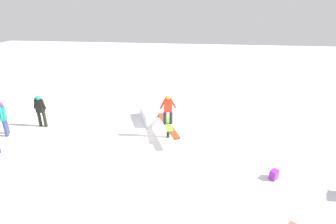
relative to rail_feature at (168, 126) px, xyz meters
The scene contains 7 objects.
ground_plane 0.56m from the rail_feature, ahead, with size 60.00×60.00×0.00m, color white.
rail_feature is the anchor object (origin of this frame).
snow_kicker_ramp 2.06m from the rail_feature, 156.50° to the right, with size 1.80×1.50×0.54m, color white.
main_rider_on_rail 0.77m from the rail_feature, ahead, with size 1.51×0.74×1.38m.
bystander_teal 7.52m from the rail_feature, 84.43° to the right, with size 0.67×0.43×1.62m.
bystander_black 6.36m from the rail_feature, 93.14° to the right, with size 0.25×0.70×1.61m.
backpack_on_snow 4.83m from the rail_feature, 57.62° to the left, with size 0.30×0.22×0.34m, color purple.
Camera 1 is at (10.58, 1.38, 5.69)m, focal length 28.00 mm.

